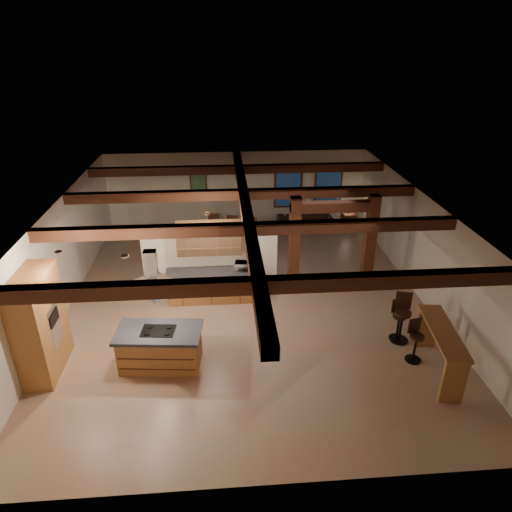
{
  "coord_description": "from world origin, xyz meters",
  "views": [
    {
      "loc": [
        -0.62,
        -11.22,
        6.87
      ],
      "look_at": [
        0.3,
        0.5,
        1.16
      ],
      "focal_mm": 32.0,
      "sensor_mm": 36.0,
      "label": 1
    }
  ],
  "objects_px": {
    "kitchen_island": "(160,347)",
    "bar_counter": "(441,344)",
    "dining_table": "(229,242)",
    "sofa": "(305,219)"
  },
  "relations": [
    {
      "from": "sofa",
      "to": "bar_counter",
      "type": "xyz_separation_m",
      "value": [
        1.45,
        -8.89,
        0.44
      ]
    },
    {
      "from": "dining_table",
      "to": "bar_counter",
      "type": "height_order",
      "value": "bar_counter"
    },
    {
      "from": "dining_table",
      "to": "sofa",
      "type": "distance_m",
      "value": 3.73
    },
    {
      "from": "kitchen_island",
      "to": "bar_counter",
      "type": "distance_m",
      "value": 6.26
    },
    {
      "from": "kitchen_island",
      "to": "dining_table",
      "type": "relative_size",
      "value": 0.98
    },
    {
      "from": "kitchen_island",
      "to": "sofa",
      "type": "height_order",
      "value": "kitchen_island"
    },
    {
      "from": "dining_table",
      "to": "kitchen_island",
      "type": "bearing_deg",
      "value": -81.36
    },
    {
      "from": "dining_table",
      "to": "sofa",
      "type": "height_order",
      "value": "dining_table"
    },
    {
      "from": "sofa",
      "to": "bar_counter",
      "type": "distance_m",
      "value": 9.01
    },
    {
      "from": "kitchen_island",
      "to": "bar_counter",
      "type": "xyz_separation_m",
      "value": [
        6.21,
        -0.73,
        0.28
      ]
    }
  ]
}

